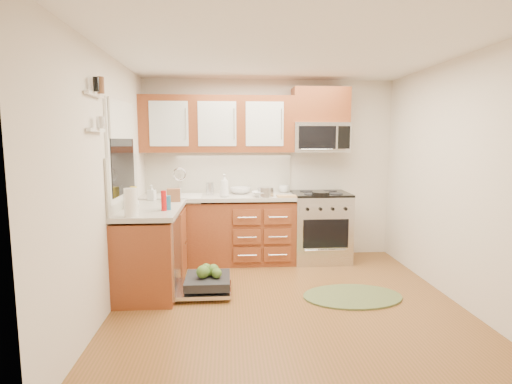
{
  "coord_description": "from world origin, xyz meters",
  "views": [
    {
      "loc": [
        -0.59,
        -3.91,
        1.66
      ],
      "look_at": [
        -0.25,
        0.85,
        1.04
      ],
      "focal_mm": 28.0,
      "sensor_mm": 36.0,
      "label": 1
    }
  ],
  "objects": [
    {
      "name": "paper_towel_roll",
      "position": [
        -1.53,
        -0.02,
        1.06
      ],
      "size": [
        0.14,
        0.14,
        0.28
      ],
      "primitive_type": "cylinder",
      "rotation": [
        0.0,
        0.0,
        -0.05
      ],
      "color": "white",
      "rests_on": "countertop_left"
    },
    {
      "name": "wall_right",
      "position": [
        1.75,
        0.0,
        1.25
      ],
      "size": [
        0.04,
        3.5,
        2.5
      ],
      "primitive_type": "cube",
      "color": "beige",
      "rests_on": "ground"
    },
    {
      "name": "bowl_a",
      "position": [
        -0.14,
        1.27,
        0.96
      ],
      "size": [
        0.29,
        0.29,
        0.07
      ],
      "primitive_type": "imported",
      "rotation": [
        0.0,
        0.0,
        -0.08
      ],
      "color": "#999999",
      "rests_on": "countertop_back"
    },
    {
      "name": "mustard_bottle",
      "position": [
        -1.62,
        0.48,
        1.04
      ],
      "size": [
        0.1,
        0.1,
        0.24
      ],
      "primitive_type": "cylinder",
      "rotation": [
        0.0,
        0.0,
        0.38
      ],
      "color": "yellow",
      "rests_on": "countertop_left"
    },
    {
      "name": "cabinet_over_mw",
      "position": [
        0.68,
        1.57,
        2.13
      ],
      "size": [
        0.76,
        0.35,
        0.47
      ],
      "primitive_type": "cube",
      "color": "maroon",
      "rests_on": "ground"
    },
    {
      "name": "stock_pot",
      "position": [
        -0.1,
        1.24,
        0.99
      ],
      "size": [
        0.22,
        0.22,
        0.13
      ],
      "primitive_type": "cylinder",
      "rotation": [
        0.0,
        0.0,
        0.04
      ],
      "color": "silver",
      "rests_on": "countertop_back"
    },
    {
      "name": "base_cabinet_back",
      "position": [
        -0.73,
        1.45,
        0.42
      ],
      "size": [
        2.05,
        0.6,
        0.85
      ],
      "primitive_type": "cube",
      "color": "maroon",
      "rests_on": "ground"
    },
    {
      "name": "upper_cabinets",
      "position": [
        -0.73,
        1.57,
        1.88
      ],
      "size": [
        2.05,
        0.35,
        0.75
      ],
      "primitive_type": null,
      "color": "maroon",
      "rests_on": "ground"
    },
    {
      "name": "bowl_b",
      "position": [
        -0.42,
        1.58,
        0.97
      ],
      "size": [
        0.32,
        0.32,
        0.09
      ],
      "primitive_type": "imported",
      "rotation": [
        0.0,
        0.0,
        -0.15
      ],
      "color": "#999999",
      "rests_on": "countertop_back"
    },
    {
      "name": "shelf_lower",
      "position": [
        -1.72,
        -0.35,
        1.75
      ],
      "size": [
        0.04,
        0.4,
        0.03
      ],
      "primitive_type": "cube",
      "color": "white",
      "rests_on": "ground"
    },
    {
      "name": "wall_back",
      "position": [
        0.0,
        1.75,
        1.25
      ],
      "size": [
        3.5,
        0.04,
        2.5
      ],
      "primitive_type": "cube",
      "color": "beige",
      "rests_on": "ground"
    },
    {
      "name": "blue_carton",
      "position": [
        -1.25,
        0.34,
        1.0
      ],
      "size": [
        0.1,
        0.07,
        0.15
      ],
      "primitive_type": "cube",
      "rotation": [
        0.0,
        0.0,
        0.18
      ],
      "color": "teal",
      "rests_on": "countertop_left"
    },
    {
      "name": "wall_left",
      "position": [
        -1.75,
        0.0,
        1.25
      ],
      "size": [
        0.04,
        3.5,
        2.5
      ],
      "primitive_type": "cube",
      "color": "beige",
      "rests_on": "ground"
    },
    {
      "name": "backsplash_back",
      "position": [
        -0.73,
        1.74,
        1.21
      ],
      "size": [
        2.05,
        0.02,
        0.57
      ],
      "primitive_type": "cube",
      "color": "beige",
      "rests_on": "ground"
    },
    {
      "name": "canister",
      "position": [
        -0.84,
        1.49,
        1.01
      ],
      "size": [
        0.13,
        0.13,
        0.17
      ],
      "primitive_type": "cylinder",
      "rotation": [
        0.0,
        0.0,
        0.2
      ],
      "color": "silver",
      "rests_on": "countertop_back"
    },
    {
      "name": "backsplash_left",
      "position": [
        -1.74,
        0.52,
        1.21
      ],
      "size": [
        0.02,
        1.25,
        0.57
      ],
      "primitive_type": "cube",
      "color": "beige",
      "rests_on": "ground"
    },
    {
      "name": "cup",
      "position": [
        0.2,
        1.65,
        0.98
      ],
      "size": [
        0.14,
        0.14,
        0.11
      ],
      "primitive_type": "imported",
      "rotation": [
        0.0,
        0.0,
        0.04
      ],
      "color": "#999999",
      "rests_on": "countertop_back"
    },
    {
      "name": "shelf_upper",
      "position": [
        -1.72,
        -0.35,
        2.05
      ],
      "size": [
        0.04,
        0.4,
        0.03
      ],
      "primitive_type": "cube",
      "color": "white",
      "rests_on": "ground"
    },
    {
      "name": "base_cabinet_left",
      "position": [
        -1.45,
        0.52,
        0.42
      ],
      "size": [
        0.6,
        1.25,
        0.85
      ],
      "primitive_type": "cube",
      "color": "maroon",
      "rests_on": "ground"
    },
    {
      "name": "wooden_box",
      "position": [
        -1.25,
        0.93,
        1.0
      ],
      "size": [
        0.17,
        0.14,
        0.16
      ],
      "primitive_type": "cube",
      "rotation": [
        0.0,
        0.0,
        0.17
      ],
      "color": "brown",
      "rests_on": "countertop_left"
    },
    {
      "name": "soap_bottle_b",
      "position": [
        -1.53,
        1.05,
        1.02
      ],
      "size": [
        0.1,
        0.1,
        0.19
      ],
      "primitive_type": "imported",
      "rotation": [
        0.0,
        0.0,
        -0.22
      ],
      "color": "#999999",
      "rests_on": "countertop_left"
    },
    {
      "name": "floor",
      "position": [
        0.0,
        0.0,
        0.0
      ],
      "size": [
        3.5,
        3.5,
        0.0
      ],
      "primitive_type": "plane",
      "color": "brown",
      "rests_on": "ground"
    },
    {
      "name": "sink",
      "position": [
        -1.25,
        1.42,
        0.8
      ],
      "size": [
        0.62,
        0.5,
        0.26
      ],
      "primitive_type": null,
      "color": "white",
      "rests_on": "ground"
    },
    {
      "name": "window_blind",
      "position": [
        -1.71,
        0.5,
        1.88
      ],
      "size": [
        0.02,
        0.96,
        0.4
      ],
      "primitive_type": "cube",
      "color": "white",
      "rests_on": "ground"
    },
    {
      "name": "microwave",
      "position": [
        0.68,
        1.55,
        1.7
      ],
      "size": [
        0.76,
        0.38,
        0.4
      ],
      "primitive_type": null,
      "color": "silver",
      "rests_on": "ground"
    },
    {
      "name": "skillet",
      "position": [
        0.62,
        1.18,
        0.97
      ],
      "size": [
        0.23,
        0.23,
        0.04
      ],
      "primitive_type": "cylinder",
      "rotation": [
        0.0,
        0.0,
        0.02
      ],
      "color": "black",
      "rests_on": "range"
    },
    {
      "name": "wall_front",
      "position": [
        0.0,
        -1.75,
        1.25
      ],
      "size": [
        3.5,
        0.04,
        2.5
      ],
      "primitive_type": "cube",
      "color": "beige",
      "rests_on": "ground"
    },
    {
      "name": "soap_bottle_a",
      "position": [
        -0.64,
        1.26,
        1.08
      ],
      "size": [
        0.15,
        0.15,
        0.3
      ],
      "primitive_type": "imported",
      "rotation": [
        0.0,
        0.0,
        0.32
      ],
      "color": "#999999",
      "rests_on": "countertop_back"
    },
    {
      "name": "rug",
      "position": [
        0.72,
        0.08,
        0.01
      ],
      "size": [
        1.21,
        0.96,
        0.02
      ],
      "primitive_type": null,
      "rotation": [
        0.0,
        0.0,
        -0.29
      ],
      "color": "#5D6D3E",
      "rests_on": "ground"
    },
    {
      "name": "soap_bottle_c",
      "position": [
        -1.62,
        0.46,
        1.0
      ],
      "size": [
        0.15,
        0.15,
        0.15
      ],
      "primitive_type": "imported",
      "rotation": [
        0.0,
        0.0,
        -0.31
      ],
      "color": "#999999",
      "rests_on": "countertop_left"
    },
    {
      "name": "countertop_back",
      "position": [
        -0.72,
        1.44,
        0.9
      ],
      "size": [
        2.07,
        0.64,
        0.05
      ],
      "primitive_type": "cube",
      "color": "beige",
      "rests_on": "base_cabinet_back"
    },
    {
      "name": "cutting_board",
      "position": [
        0.18,
        1.22,
        0.93
      ],
      "size": [
        0.26,
        0.17,
        0.02
      ],
      "primitive_type": "cube",
      "rotation": [
        0.0,
        0.0,
        -0.01
      ],
      "color": "tan",
      "rests_on": "countertop_back"
    },
    {
      "name": "window",
      "position": [
        -1.74,
        0.5,
        1.55
      ],
      "size": [
        0.03,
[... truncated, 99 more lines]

